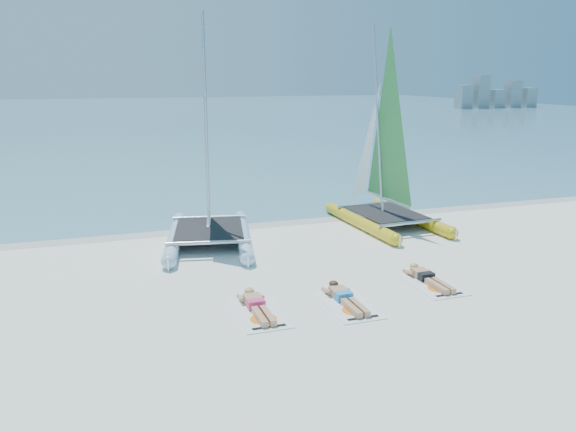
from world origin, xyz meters
The scene contains 12 objects.
ground centered at (0.00, 0.00, 0.00)m, with size 140.00×140.00×0.00m, color white.
sea centered at (0.00, 63.00, 0.01)m, with size 140.00×115.00×0.01m, color #75B3C4.
wet_sand_strip centered at (0.00, 5.50, 0.00)m, with size 140.00×1.40×0.01m, color silver.
distant_skyline centered at (53.71, 62.00, 1.94)m, with size 14.00×2.00×5.00m.
catamaran_blue centered at (-2.22, 3.80, 2.09)m, with size 3.40×5.50×6.99m.
catamaran_yellow centered at (3.77, 4.36, 2.14)m, with size 2.63×5.39×6.79m.
towel_a centered at (-2.21, -1.77, 0.01)m, with size 1.00×1.85×0.02m, color white.
sunbather_a centered at (-2.21, -1.58, 0.12)m, with size 0.37×1.73×0.26m.
towel_b centered at (-0.24, -1.97, 0.01)m, with size 1.00×1.85×0.02m, color white.
sunbather_b centered at (-0.24, -1.78, 0.12)m, with size 0.37×1.73×0.26m.
towel_c centered at (2.19, -1.44, 0.01)m, with size 1.00×1.85×0.02m, color white.
sunbather_c centered at (2.19, -1.25, 0.12)m, with size 0.37×1.73×0.26m.
Camera 1 is at (-5.12, -12.43, 4.90)m, focal length 35.00 mm.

